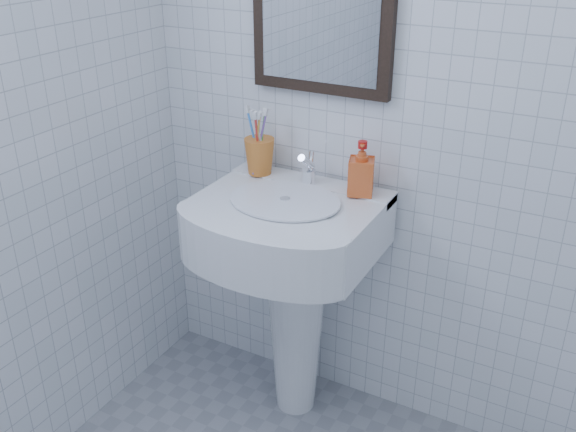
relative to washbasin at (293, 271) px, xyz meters
The scene contains 5 objects.
wall_back 0.78m from the washbasin, 26.11° to the left, with size 2.20×0.02×2.50m, color white.
washbasin is the anchor object (origin of this frame).
faucet 0.37m from the washbasin, 90.00° to the left, with size 0.05×0.11×0.12m.
toothbrush_cup 0.43m from the washbasin, 150.08° to the left, with size 0.11×0.11×0.13m, color orange, non-canonical shape.
soap_dispenser 0.46m from the washbasin, 30.40° to the left, with size 0.08×0.09×0.19m, color red.
Camera 1 is at (0.49, -0.77, 1.81)m, focal length 40.00 mm.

